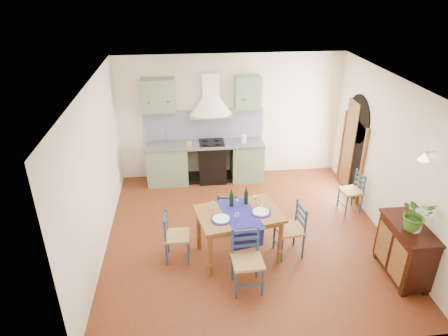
{
  "coord_description": "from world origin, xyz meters",
  "views": [
    {
      "loc": [
        -1.03,
        -5.94,
        4.38
      ],
      "look_at": [
        -0.38,
        0.3,
        1.23
      ],
      "focal_mm": 32.0,
      "sensor_mm": 36.0,
      "label": 1
    }
  ],
  "objects_px": {
    "potted_plant": "(416,214)",
    "sideboard": "(405,249)",
    "dining_table": "(239,218)",
    "chair_near": "(247,260)"
  },
  "relations": [
    {
      "from": "chair_near",
      "to": "dining_table",
      "type": "bearing_deg",
      "value": 91.22
    },
    {
      "from": "chair_near",
      "to": "potted_plant",
      "type": "height_order",
      "value": "potted_plant"
    },
    {
      "from": "potted_plant",
      "to": "sideboard",
      "type": "bearing_deg",
      "value": 78.2
    },
    {
      "from": "chair_near",
      "to": "sideboard",
      "type": "bearing_deg",
      "value": -0.07
    },
    {
      "from": "chair_near",
      "to": "sideboard",
      "type": "relative_size",
      "value": 0.93
    },
    {
      "from": "dining_table",
      "to": "potted_plant",
      "type": "xyz_separation_m",
      "value": [
        2.46,
        -0.83,
        0.44
      ]
    },
    {
      "from": "potted_plant",
      "to": "chair_near",
      "type": "bearing_deg",
      "value": 178.19
    },
    {
      "from": "dining_table",
      "to": "chair_near",
      "type": "bearing_deg",
      "value": -88.78
    },
    {
      "from": "dining_table",
      "to": "potted_plant",
      "type": "height_order",
      "value": "potted_plant"
    },
    {
      "from": "dining_table",
      "to": "potted_plant",
      "type": "bearing_deg",
      "value": -18.57
    }
  ]
}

